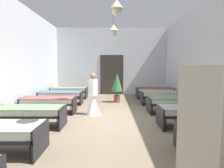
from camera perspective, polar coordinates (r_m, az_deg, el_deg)
The scene contains 12 objects.
ground_plane at distance 6.29m, azimuth -0.02°, elevation -10.84°, with size 7.27×11.91×0.10m, color #7A6B56.
room_shell at distance 7.45m, azimuth 0.01°, elevation 7.78°, with size 7.07×11.51×4.03m.
bed_left_row_2 at distance 5.84m, azimuth -23.30°, elevation -7.57°, with size 1.90×0.84×0.57m.
bed_right_row_2 at distance 5.83m, azimuth 23.26°, elevation -7.60°, with size 1.90×0.84×0.57m.
bed_left_row_3 at distance 7.35m, azimuth -18.18°, elevation -4.85°, with size 1.90×0.84×0.57m.
bed_right_row_3 at distance 7.34m, azimuth 18.19°, elevation -4.86°, with size 1.90×0.84×0.57m.
bed_left_row_4 at distance 8.91m, azimuth -14.86°, elevation -3.05°, with size 1.90×0.84×0.57m.
bed_right_row_4 at distance 8.91m, azimuth 14.90°, elevation -3.05°, with size 1.90×0.84×0.57m.
bed_left_row_5 at distance 10.50m, azimuth -12.54°, elevation -1.78°, with size 1.90×0.84×0.57m.
bed_right_row_5 at distance 10.50m, azimuth 12.61°, elevation -1.78°, with size 1.90×0.84×0.57m.
nurse_near_aisle at distance 6.75m, azimuth -5.50°, elevation -4.71°, with size 0.52×0.52×1.49m.
potted_plant at distance 9.04m, azimuth 1.62°, elevation 0.03°, with size 0.53×0.53×1.40m.
Camera 1 is at (0.01, -6.05, 1.68)m, focal length 30.60 mm.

